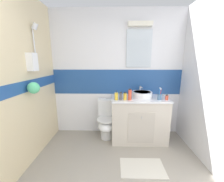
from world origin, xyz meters
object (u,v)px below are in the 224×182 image
at_px(lotion_bottle_short, 125,96).
at_px(deodorant_spray_can, 121,96).
at_px(toothbrush_cup, 160,97).
at_px(shampoo_bottle_tall, 130,95).
at_px(toilet, 107,120).
at_px(sink_basin, 142,94).
at_px(perfume_flask_small, 167,97).
at_px(soap_dispenser, 116,96).

xyz_separation_m(lotion_bottle_short, deodorant_spray_can, (-0.08, -0.01, 0.00)).
distance_m(toothbrush_cup, shampoo_bottle_tall, 0.53).
relative_size(toothbrush_cup, lotion_bottle_short, 1.62).
bearing_deg(toothbrush_cup, toilet, 168.18).
bearing_deg(sink_basin, shampoo_bottle_tall, -143.43).
height_order(toilet, deodorant_spray_can, deodorant_spray_can).
distance_m(shampoo_bottle_tall, perfume_flask_small, 0.65).
relative_size(soap_dispenser, lotion_bottle_short, 1.23).
distance_m(sink_basin, toilet, 0.87).
height_order(shampoo_bottle_tall, lotion_bottle_short, shampoo_bottle_tall).
distance_m(toilet, soap_dispenser, 0.62).
height_order(toothbrush_cup, soap_dispenser, toothbrush_cup).
xyz_separation_m(shampoo_bottle_tall, perfume_flask_small, (0.65, 0.01, -0.05)).
height_order(soap_dispenser, lotion_bottle_short, soap_dispenser).
xyz_separation_m(soap_dispenser, deodorant_spray_can, (0.08, -0.00, 0.00)).
xyz_separation_m(soap_dispenser, perfume_flask_small, (0.88, 0.01, -0.02)).
distance_m(sink_basin, soap_dispenser, 0.52).
height_order(toilet, toothbrush_cup, toothbrush_cup).
bearing_deg(perfume_flask_small, shampoo_bottle_tall, -178.91).
relative_size(shampoo_bottle_tall, lotion_bottle_short, 1.45).
bearing_deg(soap_dispenser, lotion_bottle_short, 2.59).
bearing_deg(sink_basin, toilet, 177.07).
height_order(sink_basin, soap_dispenser, sink_basin).
distance_m(lotion_bottle_short, deodorant_spray_can, 0.08).
height_order(toilet, perfume_flask_small, perfume_flask_small).
bearing_deg(toothbrush_cup, deodorant_spray_can, -178.30).
xyz_separation_m(toothbrush_cup, lotion_bottle_short, (-0.61, -0.01, 0.01)).
bearing_deg(deodorant_spray_can, toothbrush_cup, 1.70).
bearing_deg(shampoo_bottle_tall, toilet, 152.66).
xyz_separation_m(shampoo_bottle_tall, lotion_bottle_short, (-0.08, 0.01, -0.03)).
relative_size(sink_basin, shampoo_bottle_tall, 2.08).
distance_m(toilet, deodorant_spray_can, 0.65).
bearing_deg(toothbrush_cup, perfume_flask_small, -3.55).
distance_m(sink_basin, shampoo_bottle_tall, 0.31).
bearing_deg(lotion_bottle_short, shampoo_bottle_tall, -6.14).
relative_size(soap_dispenser, perfume_flask_small, 1.74).
xyz_separation_m(toothbrush_cup, soap_dispenser, (-0.76, -0.02, 0.01)).
distance_m(soap_dispenser, perfume_flask_small, 0.88).
bearing_deg(deodorant_spray_can, toilet, 140.22).
xyz_separation_m(toilet, shampoo_bottle_tall, (0.42, -0.22, 0.59)).
height_order(toilet, lotion_bottle_short, lotion_bottle_short).
relative_size(shampoo_bottle_tall, deodorant_spray_can, 1.40).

